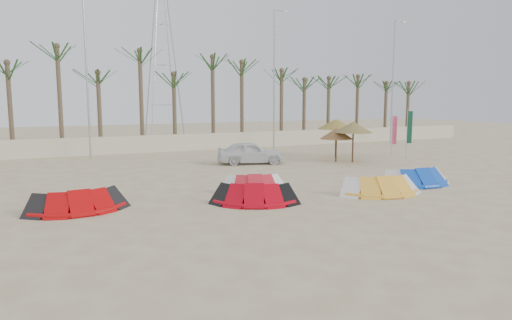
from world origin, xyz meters
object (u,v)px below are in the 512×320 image
kite_red_mid (251,192)px  kite_blue (413,175)px  parasol_left (336,134)px  car (250,153)px  parasol_right (336,124)px  kite_orange (377,184)px  parasol_mid (353,127)px  kite_red_left (77,199)px  kite_red_right (252,183)px

kite_red_mid → kite_blue: same height
parasol_left → car: size_ratio=0.53×
kite_red_mid → parasol_right: (11.06, 10.32, 1.90)m
kite_orange → parasol_mid: size_ratio=1.42×
kite_orange → car: size_ratio=0.90×
kite_red_mid → parasol_mid: (10.63, 7.77, 1.84)m
kite_orange → car: car is taller
kite_red_mid → car: bearing=66.3°
kite_blue → parasol_right: size_ratio=1.37×
kite_red_left → kite_orange: size_ratio=0.97×
kite_orange → parasol_left: parasol_left is taller
kite_red_left → kite_red_mid: 6.51m
kite_red_left → kite_red_right: bearing=2.2°
parasol_left → kite_orange: bearing=-114.4°
car → parasol_left: bearing=-89.4°
kite_red_left → kite_blue: (14.99, -1.21, 0.00)m
kite_red_right → car: size_ratio=0.77×
parasol_right → kite_orange: bearing=-116.2°
parasol_right → car: bearing=-176.1°
kite_orange → parasol_left: bearing=65.6°
parasol_right → parasol_left: bearing=-123.8°
parasol_mid → kite_red_left: bearing=-159.8°
parasol_mid → parasol_right: size_ratio=0.98×
kite_red_mid → kite_red_right: bearing=65.5°
parasol_left → car: parasol_left is taller
kite_red_mid → kite_orange: size_ratio=1.01×
kite_red_right → parasol_right: size_ratio=1.19×
parasol_left → parasol_mid: size_ratio=0.84×
parasol_mid → car: parasol_mid is taller
kite_red_left → kite_orange: same height
car → kite_red_right: bearing=172.3°
parasol_left → car: 5.74m
kite_orange → car: bearing=97.2°
parasol_left → car: bearing=164.7°
kite_red_left → parasol_right: bearing=26.8°
kite_red_mid → parasol_left: bearing=40.6°
parasol_left → parasol_right: 2.39m
parasol_left → parasol_right: bearing=56.2°
kite_blue → kite_orange: bearing=-161.5°
parasol_left → parasol_mid: parasol_mid is taller
kite_red_right → parasol_right: bearing=39.7°
kite_red_right → kite_orange: (4.83, -2.48, 0.00)m
kite_red_mid → kite_orange: 5.70m
kite_red_right → kite_blue: bearing=-10.7°
kite_red_right → kite_blue: size_ratio=0.87×
kite_red_mid → kite_red_right: same height
kite_red_left → parasol_right: (17.39, 8.78, 1.90)m
parasol_mid → parasol_right: bearing=80.3°
parasol_left → kite_blue: bearing=-97.8°
kite_red_mid → parasol_right: bearing=43.0°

